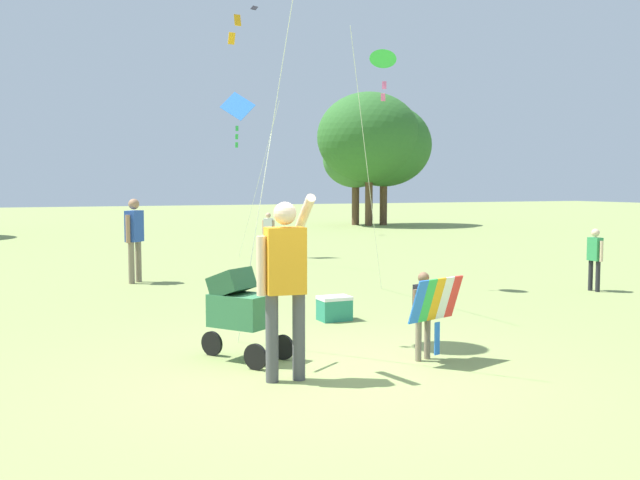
# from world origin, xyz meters

# --- Properties ---
(ground_plane) EXTENTS (120.00, 120.00, 0.00)m
(ground_plane) POSITION_xyz_m (0.00, 0.00, 0.00)
(ground_plane) COLOR #849351
(treeline_distant) EXTENTS (39.70, 5.20, 6.45)m
(treeline_distant) POSITION_xyz_m (0.69, 23.87, 3.95)
(treeline_distant) COLOR brown
(treeline_distant) RESTS_ON ground
(child_with_butterfly_kite) EXTENTS (0.74, 0.46, 0.98)m
(child_with_butterfly_kite) POSITION_xyz_m (1.28, 0.06, 0.60)
(child_with_butterfly_kite) COLOR #7F705B
(child_with_butterfly_kite) RESTS_ON ground
(person_adult_flyer) EXTENTS (0.62, 0.54, 1.86)m
(person_adult_flyer) POSITION_xyz_m (-0.44, -0.08, 1.07)
(person_adult_flyer) COLOR #4C4C51
(person_adult_flyer) RESTS_ON ground
(stroller) EXTENTS (0.90, 1.05, 1.03)m
(stroller) POSITION_xyz_m (-0.60, 0.91, 0.61)
(stroller) COLOR black
(stroller) RESTS_ON ground
(kite_orange_delta) EXTENTS (2.33, 3.04, 4.41)m
(kite_orange_delta) POSITION_xyz_m (3.43, 5.05, 4.17)
(kite_orange_delta) COLOR green
(kite_orange_delta) RESTS_ON ground
(kite_green_novelty) EXTENTS (0.86, 3.37, 4.44)m
(kite_green_novelty) POSITION_xyz_m (2.75, 11.76, 3.87)
(kite_green_novelty) COLOR blue
(kite_green_novelty) RESTS_ON ground
(person_red_shirt) EXTENTS (0.40, 0.43, 1.67)m
(person_red_shirt) POSITION_xyz_m (-0.64, 7.76, 0.98)
(person_red_shirt) COLOR #7F705B
(person_red_shirt) RESTS_ON ground
(person_sitting_far) EXTENTS (0.15, 0.37, 1.15)m
(person_sitting_far) POSITION_xyz_m (6.87, 3.26, 0.68)
(person_sitting_far) COLOR #232328
(person_sitting_far) RESTS_ON ground
(person_couple_left) EXTENTS (0.31, 0.27, 1.16)m
(person_couple_left) POSITION_xyz_m (3.81, 12.43, 0.68)
(person_couple_left) COLOR #232328
(person_couple_left) RESTS_ON ground
(cooler_box) EXTENTS (0.45, 0.33, 0.35)m
(cooler_box) POSITION_xyz_m (1.33, 2.60, 0.18)
(cooler_box) COLOR #288466
(cooler_box) RESTS_ON ground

